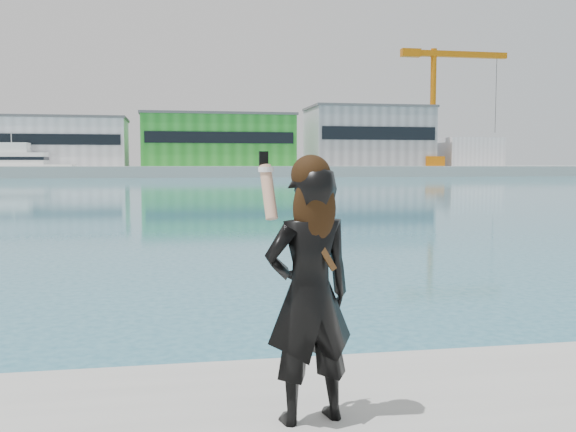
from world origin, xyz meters
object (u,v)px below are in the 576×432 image
Objects in this scene: motor_yacht at (21,165)px; woman at (309,287)px; dock_crane at (438,103)px; buoy_near at (306,182)px.

motor_yacht is 10.88× the size of woman.
dock_crane is at bearing 5.55° from motor_yacht.
woman is (-53.93, -122.27, -13.45)m from dock_crane.
woman is at bearing -74.55° from motor_yacht.
dock_crane reaches higher than motor_yacht.
motor_yacht is at bearing -176.95° from dock_crane.
dock_crane is 134.31m from woman.
buoy_near is 0.31× the size of woman.
motor_yacht reaches higher than woman.
woman reaches higher than buoy_near.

